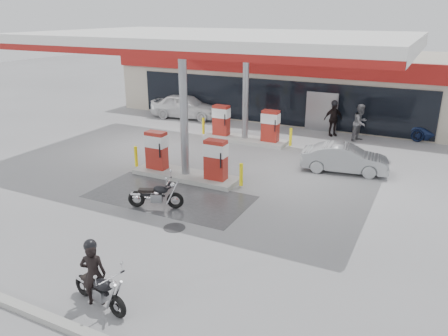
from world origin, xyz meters
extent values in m
plane|color=gray|center=(0.00, 0.00, 0.00)|extent=(90.00, 90.00, 0.00)
cube|color=#4C4C4F|center=(0.50, 0.00, 0.00)|extent=(6.00, 3.00, 0.00)
cylinder|color=#38383A|center=(2.00, -2.00, 0.00)|extent=(0.70, 0.70, 0.01)
cube|color=#B4A896|center=(0.00, 16.00, 2.00)|extent=(22.00, 8.00, 4.00)
cube|color=black|center=(0.00, 11.97, 1.40)|extent=(18.00, 0.10, 2.60)
cube|color=maroon|center=(0.00, 11.90, 3.50)|extent=(22.00, 0.25, 1.00)
cube|color=navy|center=(7.00, 11.85, 3.50)|extent=(3.50, 0.12, 0.80)
cube|color=gray|center=(3.00, 11.93, 1.10)|extent=(1.80, 0.14, 2.20)
cube|color=silver|center=(0.00, 5.00, 5.30)|extent=(16.00, 10.00, 0.60)
cube|color=maroon|center=(0.00, 0.05, 5.12)|extent=(16.00, 0.12, 0.24)
cube|color=maroon|center=(0.00, 9.95, 5.12)|extent=(16.00, 0.12, 0.24)
cylinder|color=gray|center=(0.00, 2.00, 2.59)|extent=(0.32, 0.32, 5.00)
cylinder|color=gray|center=(0.00, 8.00, 2.59)|extent=(0.32, 0.32, 5.00)
cube|color=#9E9E99|center=(0.00, 2.00, 0.09)|extent=(4.50, 1.30, 0.18)
cube|color=maroon|center=(-1.40, 2.00, 0.98)|extent=(0.85, 0.48, 1.60)
cube|color=maroon|center=(1.40, 2.00, 0.98)|extent=(0.85, 0.48, 1.60)
cube|color=silver|center=(-1.40, 2.00, 1.38)|extent=(0.88, 0.52, 0.50)
cube|color=silver|center=(1.40, 2.00, 1.38)|extent=(0.88, 0.52, 0.50)
cylinder|color=yellow|center=(-2.50, 2.00, 0.54)|extent=(0.14, 0.14, 0.90)
cylinder|color=yellow|center=(2.50, 2.00, 0.54)|extent=(0.14, 0.14, 0.90)
cube|color=#9E9E99|center=(0.00, 8.00, 0.09)|extent=(4.50, 1.30, 0.18)
cube|color=maroon|center=(-1.40, 8.00, 0.98)|extent=(0.85, 0.48, 1.60)
cube|color=maroon|center=(1.40, 8.00, 0.98)|extent=(0.85, 0.48, 1.60)
cube|color=silver|center=(-1.40, 8.00, 1.38)|extent=(0.88, 0.52, 0.50)
cube|color=silver|center=(1.40, 8.00, 1.38)|extent=(0.88, 0.52, 0.50)
cylinder|color=yellow|center=(-2.50, 8.00, 0.54)|extent=(0.14, 0.14, 0.90)
cylinder|color=yellow|center=(2.50, 8.00, 0.54)|extent=(0.14, 0.14, 0.90)
torus|color=black|center=(3.20, -6.18, 0.28)|extent=(0.57, 0.24, 0.55)
torus|color=black|center=(1.95, -5.92, 0.28)|extent=(0.57, 0.24, 0.55)
cube|color=gray|center=(2.61, -6.06, 0.35)|extent=(0.41, 0.29, 0.28)
cube|color=black|center=(2.48, -6.03, 0.44)|extent=(0.83, 0.26, 0.07)
ellipsoid|color=black|center=(2.75, -6.09, 0.64)|extent=(0.57, 0.40, 0.26)
cube|color=black|center=(2.30, -5.99, 0.59)|extent=(0.54, 0.32, 0.09)
cylinder|color=silver|center=(3.02, -6.14, 0.92)|extent=(0.18, 0.69, 0.03)
sphere|color=silver|center=(3.12, -6.17, 0.81)|extent=(0.17, 0.17, 0.17)
cylinder|color=silver|center=(2.19, -5.83, 0.26)|extent=(0.83, 0.25, 0.07)
imported|color=black|center=(2.42, -6.02, 0.79)|extent=(0.69, 0.60, 1.58)
torus|color=black|center=(1.24, -0.74, 0.30)|extent=(0.60, 0.35, 0.60)
torus|color=black|center=(-0.03, -1.25, 0.30)|extent=(0.60, 0.35, 0.60)
cube|color=gray|center=(0.64, -0.98, 0.38)|extent=(0.46, 0.37, 0.30)
cube|color=black|center=(0.51, -1.04, 0.48)|extent=(0.87, 0.42, 0.08)
ellipsoid|color=black|center=(0.78, -0.93, 0.69)|extent=(0.63, 0.50, 0.28)
cube|color=black|center=(0.32, -1.11, 0.63)|extent=(0.59, 0.42, 0.10)
cylinder|color=silver|center=(1.06, -0.82, 0.99)|extent=(0.31, 0.71, 0.04)
sphere|color=silver|center=(1.17, -0.77, 0.87)|extent=(0.18, 0.18, 0.18)
cylinder|color=silver|center=(0.13, -1.03, 0.28)|extent=(0.86, 0.40, 0.08)
imported|color=silver|center=(-5.57, 11.20, 0.76)|extent=(4.65, 2.31, 1.52)
imported|color=#55555A|center=(5.36, 10.80, 0.97)|extent=(1.05, 1.16, 1.94)
imported|color=#96999D|center=(5.68, 5.60, 0.59)|extent=(3.74, 1.78, 1.18)
imported|color=black|center=(-4.63, 12.44, 0.55)|extent=(3.96, 1.99, 1.10)
imported|color=navy|center=(7.17, 13.09, 0.60)|extent=(4.68, 2.99, 1.20)
imported|color=black|center=(3.86, 11.14, 0.93)|extent=(1.12, 1.05, 1.86)
camera|label=1|loc=(8.92, -12.35, 6.44)|focal=35.00mm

